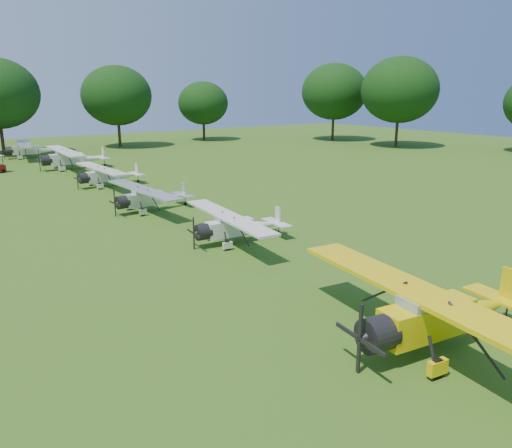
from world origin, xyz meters
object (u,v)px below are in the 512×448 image
(aircraft_4, at_px, (150,196))
(aircraft_6, at_px, (71,157))
(aircraft_3, at_px, (237,224))
(aircraft_2, at_px, (439,311))
(aircraft_7, at_px, (30,149))
(aircraft_5, at_px, (107,174))

(aircraft_4, height_order, aircraft_6, aircraft_6)
(aircraft_3, relative_size, aircraft_4, 0.99)
(aircraft_4, bearing_deg, aircraft_2, -93.75)
(aircraft_6, bearing_deg, aircraft_3, -88.71)
(aircraft_2, distance_m, aircraft_7, 61.13)
(aircraft_3, xyz_separation_m, aircraft_7, (-1.46, 46.72, 0.15))
(aircraft_5, relative_size, aircraft_7, 0.90)
(aircraft_7, bearing_deg, aircraft_5, -77.46)
(aircraft_2, relative_size, aircraft_5, 1.24)
(aircraft_2, relative_size, aircraft_3, 1.27)
(aircraft_4, relative_size, aircraft_7, 0.89)
(aircraft_7, bearing_deg, aircraft_2, -80.51)
(aircraft_2, distance_m, aircraft_6, 48.58)
(aircraft_3, height_order, aircraft_7, aircraft_7)
(aircraft_5, bearing_deg, aircraft_7, 91.02)
(aircraft_3, bearing_deg, aircraft_5, 96.12)
(aircraft_2, xyz_separation_m, aircraft_3, (1.18, 14.41, -0.29))
(aircraft_3, relative_size, aircraft_7, 0.88)
(aircraft_3, xyz_separation_m, aircraft_4, (-0.85, 10.32, 0.01))
(aircraft_2, xyz_separation_m, aircraft_4, (0.34, 24.73, -0.28))
(aircraft_2, xyz_separation_m, aircraft_5, (1.17, 36.14, -0.26))
(aircraft_3, xyz_separation_m, aircraft_6, (0.28, 34.14, 0.28))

